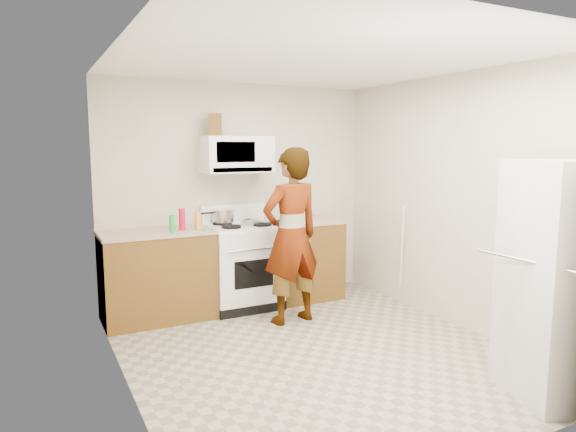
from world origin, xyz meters
TOP-DOWN VIEW (x-y plane):
  - floor at (0.00, 0.00)m, footprint 3.60×3.60m
  - back_wall at (0.00, 1.79)m, footprint 3.20×0.02m
  - right_wall at (1.59, 0.00)m, footprint 0.02×3.60m
  - cabinet_left at (-1.04, 1.49)m, footprint 1.12×0.62m
  - counter_left at (-1.04, 1.49)m, footprint 1.14×0.64m
  - cabinet_right at (0.68, 1.49)m, footprint 0.80×0.62m
  - counter_right at (0.68, 1.49)m, footprint 0.82×0.64m
  - gas_range at (-0.10, 1.48)m, footprint 0.76×0.65m
  - microwave at (-0.10, 1.61)m, footprint 0.76×0.38m
  - person at (0.16, 0.79)m, footprint 0.70×0.50m
  - fridge at (1.17, -1.48)m, footprint 0.88×0.88m
  - kettle at (0.78, 1.70)m, footprint 0.20×0.20m
  - jug at (-0.34, 1.62)m, footprint 0.18×0.18m
  - saucepan at (-0.25, 1.65)m, footprint 0.29×0.29m
  - tray at (0.02, 1.42)m, footprint 0.29×0.22m
  - bottle_spray at (-0.79, 1.40)m, footprint 0.08×0.08m
  - bottle_hot_sauce at (-0.64, 1.34)m, footprint 0.07×0.07m
  - bottle_green_cap at (-0.92, 1.31)m, footprint 0.06×0.06m
  - pot_lid at (-0.56, 1.32)m, footprint 0.28×0.28m
  - broom at (1.57, 0.77)m, footprint 0.16×0.21m

SIDE VIEW (x-z plane):
  - floor at x=0.00m, z-range 0.00..0.00m
  - cabinet_left at x=-1.04m, z-range 0.00..0.90m
  - cabinet_right at x=0.68m, z-range 0.00..0.90m
  - gas_range at x=-0.10m, z-range -0.08..1.05m
  - broom at x=1.57m, z-range 0.01..1.14m
  - fridge at x=1.17m, z-range 0.00..1.70m
  - person at x=0.16m, z-range 0.00..1.78m
  - counter_left at x=-1.04m, z-range 0.90..0.93m
  - counter_right at x=0.68m, z-range 0.90..0.93m
  - pot_lid at x=-0.56m, z-range 0.94..0.95m
  - tray at x=0.02m, z-range 0.93..0.98m
  - saucepan at x=-0.25m, z-range 0.95..1.08m
  - bottle_green_cap at x=-0.92m, z-range 0.94..1.11m
  - bottle_hot_sauce at x=-0.64m, z-range 0.94..1.12m
  - kettle at x=0.78m, z-range 0.94..1.14m
  - bottle_spray at x=-0.79m, z-range 0.94..1.16m
  - back_wall at x=0.00m, z-range 0.00..2.50m
  - right_wall at x=1.59m, z-range 0.00..2.50m
  - microwave at x=-0.10m, z-range 1.50..1.90m
  - jug at x=-0.34m, z-range 1.90..2.14m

